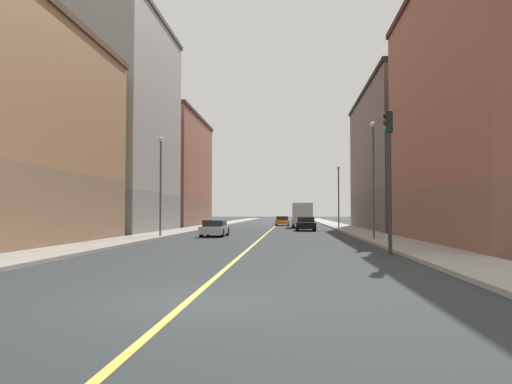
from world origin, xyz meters
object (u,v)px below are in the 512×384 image
(building_right_distant, at_px, (161,171))
(car_silver, at_px, (215,228))
(building_right_midblock, at_px, (106,125))
(street_lamp_left_near, at_px, (373,168))
(street_lamp_left_far, at_px, (339,190))
(car_black, at_px, (306,224))
(car_orange, at_px, (282,221))
(traffic_light_left_near, at_px, (389,162))
(street_lamp_right_near, at_px, (161,176))
(box_truck, at_px, (302,214))
(building_left_mid, at_px, (414,160))

(building_right_distant, height_order, car_silver, building_right_distant)
(building_right_midblock, distance_m, street_lamp_left_near, 26.14)
(building_right_midblock, xyz_separation_m, street_lamp_left_far, (22.26, 10.74, -5.63))
(street_lamp_left_near, relative_size, car_silver, 1.83)
(car_black, relative_size, car_orange, 0.98)
(building_right_distant, distance_m, traffic_light_left_near, 47.85)
(building_right_midblock, height_order, car_orange, building_right_midblock)
(street_lamp_left_far, relative_size, car_silver, 1.66)
(street_lamp_right_near, relative_size, box_truck, 0.91)
(street_lamp_left_far, height_order, box_truck, street_lamp_left_far)
(street_lamp_left_near, bearing_deg, building_right_distant, 124.58)
(building_right_midblock, relative_size, building_right_distant, 0.99)
(street_lamp_left_far, relative_size, box_truck, 0.86)
(building_right_distant, bearing_deg, building_left_mid, -20.78)
(street_lamp_left_far, bearing_deg, traffic_light_left_near, -91.72)
(car_silver, relative_size, car_black, 0.90)
(street_lamp_left_far, xyz_separation_m, car_silver, (-10.98, -17.93, -3.66))
(street_lamp_left_far, bearing_deg, building_right_distant, 158.20)
(building_right_distant, height_order, street_lamp_right_near, building_right_distant)
(building_left_mid, bearing_deg, box_truck, 147.41)
(building_right_midblock, relative_size, traffic_light_left_near, 3.22)
(building_left_mid, xyz_separation_m, car_orange, (-14.05, 16.21, -6.70))
(street_lamp_right_near, distance_m, car_silver, 5.70)
(building_left_mid, xyz_separation_m, traffic_light_left_near, (-8.64, -31.41, -3.34))
(car_orange, bearing_deg, traffic_light_left_near, -83.52)
(building_right_distant, xyz_separation_m, box_truck, (18.35, -3.96, -5.62))
(street_lamp_left_near, height_order, car_black, street_lamp_left_near)
(street_lamp_left_far, relative_size, car_black, 1.50)
(traffic_light_left_near, distance_m, box_truck, 38.97)
(building_right_midblock, distance_m, street_lamp_left_far, 25.35)
(street_lamp_right_near, height_order, car_orange, street_lamp_right_near)
(building_left_mid, height_order, building_right_midblock, building_right_midblock)
(traffic_light_left_near, xyz_separation_m, car_silver, (-9.96, 15.91, -3.35))
(street_lamp_left_near, xyz_separation_m, street_lamp_left_far, (0.00, 23.39, -0.37))
(street_lamp_left_near, xyz_separation_m, box_truck, (-3.91, 28.33, -3.08))
(street_lamp_right_near, height_order, street_lamp_left_far, street_lamp_right_near)
(box_truck, bearing_deg, building_left_mid, -32.59)
(street_lamp_left_far, height_order, car_orange, street_lamp_left_far)
(traffic_light_left_near, relative_size, street_lamp_right_near, 0.86)
(car_orange, bearing_deg, car_black, -82.25)
(street_lamp_right_near, bearing_deg, car_silver, 29.14)
(box_truck, bearing_deg, building_right_distant, 167.81)
(traffic_light_left_near, xyz_separation_m, car_orange, (-5.41, 47.62, -3.36))
(building_right_distant, bearing_deg, car_silver, -67.20)
(car_black, bearing_deg, building_right_midblock, -164.74)
(building_right_midblock, bearing_deg, street_lamp_left_near, -29.61)
(street_lamp_right_near, height_order, car_silver, street_lamp_right_near)
(street_lamp_left_far, relative_size, car_orange, 1.47)
(building_left_mid, bearing_deg, street_lamp_left_far, 162.30)
(car_silver, distance_m, box_truck, 23.96)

